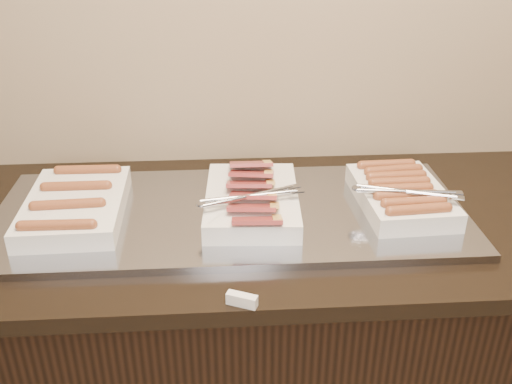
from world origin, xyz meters
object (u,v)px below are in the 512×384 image
warming_tray (231,213)px  dish_left (75,205)px  counter (243,348)px  dish_right (401,194)px  dish_center (252,199)px

warming_tray → dish_left: bearing=180.0°
counter → dish_right: bearing=-0.7°
warming_tray → counter: bearing=0.0°
counter → warming_tray: size_ratio=1.72×
dish_left → dish_right: size_ratio=1.10×
counter → dish_center: (0.03, -0.00, 0.50)m
dish_center → dish_right: dish_center is taller
counter → dish_center: bearing=-8.7°
warming_tray → dish_right: bearing=-0.6°
dish_right → warming_tray: bearing=176.7°
counter → dish_right: 0.65m
dish_left → dish_center: 0.44m
dish_left → dish_center: (0.44, -0.00, 0.00)m
counter → dish_left: (-0.41, 0.00, 0.50)m
warming_tray → dish_center: 0.07m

